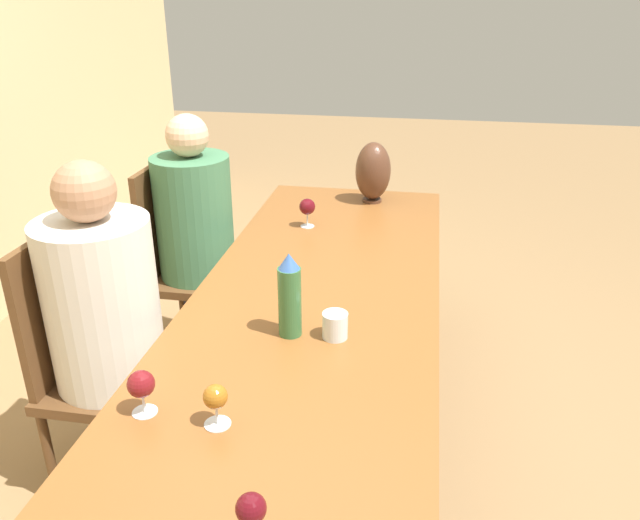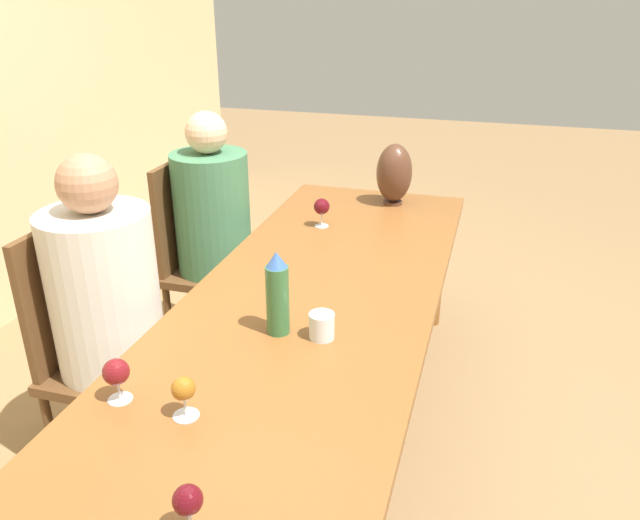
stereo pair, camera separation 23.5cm
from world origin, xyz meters
name	(u,v)px [view 2 (the right image)]	position (x,y,z in m)	size (l,w,h in m)	color
ground_plane	(315,447)	(0.00, 0.00, 0.00)	(14.00, 14.00, 0.00)	olive
dining_table	(314,308)	(0.00, 0.00, 0.66)	(2.57, 0.90, 0.73)	brown
water_bottle	(277,294)	(-0.30, 0.03, 0.87)	(0.08, 0.08, 0.29)	#336638
water_tumbler	(322,326)	(-0.30, -0.12, 0.77)	(0.08, 0.08, 0.09)	silver
vase	(394,173)	(1.09, -0.10, 0.89)	(0.18, 0.18, 0.32)	#4C2D1E
wine_glass_0	(116,373)	(-0.77, 0.33, 0.81)	(0.07, 0.07, 0.13)	silver
wine_glass_1	(183,390)	(-0.79, 0.12, 0.81)	(0.07, 0.07, 0.12)	silver
wine_glass_2	(322,207)	(0.67, 0.16, 0.82)	(0.08, 0.08, 0.14)	silver
wine_glass_3	(188,501)	(-1.14, -0.07, 0.82)	(0.06, 0.06, 0.13)	silver
chair_near	(95,347)	(-0.27, 0.79, 0.52)	(0.44, 0.44, 0.99)	brown
chair_far	(201,255)	(0.63, 0.79, 0.52)	(0.44, 0.44, 0.99)	brown
person_near	(111,315)	(-0.27, 0.70, 0.67)	(0.39, 0.39, 1.27)	#2D2D38
person_far	(216,231)	(0.63, 0.70, 0.66)	(0.37, 0.37, 1.25)	#2D2D38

